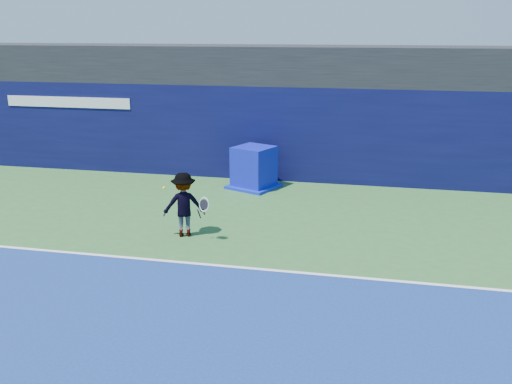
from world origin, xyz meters
TOP-DOWN VIEW (x-y plane):
  - ground at (0.00, 0.00)m, footprint 80.00×80.00m
  - baseline at (0.00, 3.00)m, footprint 24.00×0.10m
  - stadium_band at (0.00, 11.50)m, footprint 36.00×3.00m
  - back_wall_assembly at (-0.00, 10.50)m, footprint 36.00×1.03m
  - equipment_cart at (-0.37, 9.08)m, footprint 1.75×1.75m
  - tennis_player at (-1.07, 4.59)m, footprint 1.29×0.87m
  - tennis_ball at (-1.61, 4.76)m, footprint 0.08×0.08m

SIDE VIEW (x-z plane):
  - ground at x=0.00m, z-range 0.00..0.00m
  - baseline at x=0.00m, z-range 0.01..0.01m
  - equipment_cart at x=-0.37m, z-range -0.06..1.22m
  - tennis_player at x=-1.07m, z-range 0.00..1.54m
  - tennis_ball at x=-1.61m, z-range 1.06..1.14m
  - back_wall_assembly at x=0.00m, z-range 0.00..3.00m
  - stadium_band at x=0.00m, z-range 3.00..4.20m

